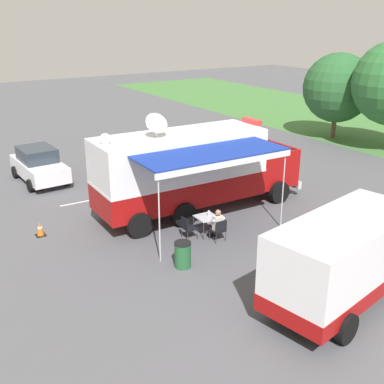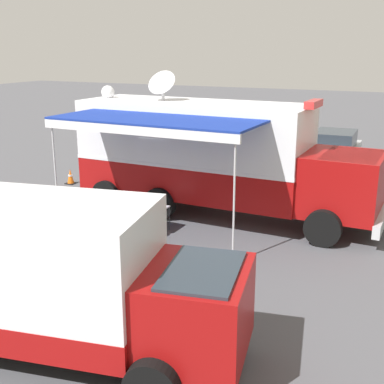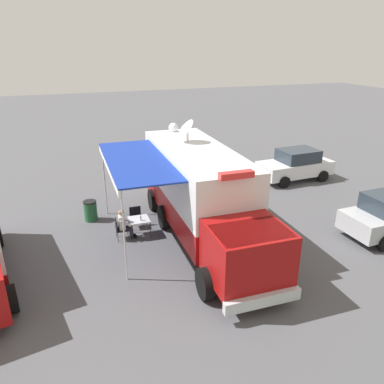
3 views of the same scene
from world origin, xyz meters
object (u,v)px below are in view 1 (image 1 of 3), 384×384
folding_table (207,218)px  trash_bin (183,255)px  water_bottle (209,213)px  car_behind_truck (162,147)px  seated_responder (217,224)px  traffic_cone (40,229)px  folding_chair_beside_table (187,226)px  car_far_corner (39,165)px  folding_chair_at_table (219,229)px  support_truck (352,256)px  command_truck (196,168)px

folding_table → trash_bin: size_ratio=0.90×
folding_table → trash_bin: 2.74m
water_bottle → car_behind_truck: car_behind_truck is taller
car_behind_truck → seated_responder: bearing=-18.2°
water_bottle → traffic_cone: 6.54m
folding_chair_beside_table → car_far_corner: car_far_corner is taller
seated_responder → car_far_corner: car_far_corner is taller
folding_table → seated_responder: size_ratio=0.66×
water_bottle → folding_chair_at_table: size_ratio=0.26×
water_bottle → folding_chair_at_table: water_bottle is taller
support_truck → car_far_corner: size_ratio=1.65×
car_behind_truck → support_truck: bearing=-8.5°
trash_bin → seated_responder: bearing=116.8°
traffic_cone → car_behind_truck: bearing=125.3°
car_far_corner → command_truck: bearing=31.4°
folding_table → traffic_cone: size_ratio=1.41×
folding_chair_beside_table → traffic_cone: bearing=-125.4°
folding_table → water_bottle: size_ratio=3.66×
seated_responder → support_truck: support_truck is taller
command_truck → folding_chair_at_table: command_truck is taller
water_bottle → traffic_cone: size_ratio=0.39×
command_truck → car_behind_truck: command_truck is taller
folding_chair_beside_table → car_far_corner: (-9.84, -2.79, 0.37)m
support_truck → folding_table: bearing=-169.8°
water_bottle → traffic_cone: (-3.29, -5.63, -0.55)m
folding_chair_beside_table → traffic_cone: folding_chair_beside_table is taller
water_bottle → seated_responder: size_ratio=0.18×
support_truck → command_truck: bearing=-179.4°
water_bottle → command_truck: bearing=159.2°
folding_chair_beside_table → seated_responder: 1.11m
folding_table → water_bottle: water_bottle is taller
folding_chair_at_table → car_far_corner: size_ratio=0.20×
folding_chair_at_table → support_truck: size_ratio=0.12×
folding_chair_at_table → trash_bin: (0.91, -2.17, -0.06)m
water_bottle → folding_table: bearing=-72.5°
water_bottle → seated_responder: seated_responder is taller
car_far_corner → water_bottle: bearing=21.0°
folding_table → car_behind_truck: car_behind_truck is taller
folding_chair_beside_table → command_truck: bearing=140.9°
trash_bin → folding_table: bearing=128.7°
support_truck → folding_chair_beside_table: bearing=-162.3°
seated_responder → support_truck: (5.36, 1.04, 0.73)m
traffic_cone → trash_bin: bearing=33.7°
command_truck → seated_responder: command_truck is taller
car_behind_truck → folding_chair_at_table: bearing=-17.9°
seated_responder → traffic_cone: (-3.94, -5.54, -0.37)m
trash_bin → folding_chair_at_table: bearing=112.8°
folding_chair_at_table → trash_bin: size_ratio=0.96×
folding_table → folding_chair_at_table: (0.80, 0.03, -0.16)m
car_far_corner → seated_responder: bearing=19.3°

